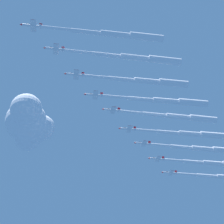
{
  "coord_description": "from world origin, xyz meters",
  "views": [
    {
      "loc": [
        -156.91,
        40.08,
        30.59
      ],
      "look_at": [
        0.0,
        0.0,
        199.84
      ],
      "focal_mm": 69.17,
      "sensor_mm": 36.0,
      "label": 1
    }
  ],
  "objects_px": {
    "jet_starboard_inner": "(149,81)",
    "jet_port_outer": "(191,134)",
    "jet_lead": "(118,34)",
    "jet_starboard_mid": "(180,117)",
    "jet_port_mid": "(168,101)",
    "jet_trail_port": "(215,163)",
    "jet_port_inner": "(138,58)",
    "jet_starboard_outer": "(204,149)"
  },
  "relations": [
    {
      "from": "jet_port_mid",
      "to": "jet_port_inner",
      "type": "bearing_deg",
      "value": 132.15
    },
    {
      "from": "jet_starboard_inner",
      "to": "jet_starboard_outer",
      "type": "height_order",
      "value": "jet_starboard_outer"
    },
    {
      "from": "jet_starboard_inner",
      "to": "jet_port_outer",
      "type": "distance_m",
      "value": 48.31
    },
    {
      "from": "jet_port_mid",
      "to": "jet_starboard_mid",
      "type": "bearing_deg",
      "value": -43.93
    },
    {
      "from": "jet_port_inner",
      "to": "jet_starboard_inner",
      "type": "relative_size",
      "value": 1.08
    },
    {
      "from": "jet_lead",
      "to": "jet_port_outer",
      "type": "distance_m",
      "value": 79.1
    },
    {
      "from": "jet_lead",
      "to": "jet_starboard_outer",
      "type": "bearing_deg",
      "value": -47.2
    },
    {
      "from": "jet_lead",
      "to": "jet_starboard_mid",
      "type": "bearing_deg",
      "value": -47.21
    },
    {
      "from": "jet_starboard_outer",
      "to": "jet_trail_port",
      "type": "bearing_deg",
      "value": -46.64
    },
    {
      "from": "jet_trail_port",
      "to": "jet_port_mid",
      "type": "bearing_deg",
      "value": 133.8
    },
    {
      "from": "jet_port_inner",
      "to": "jet_port_outer",
      "type": "relative_size",
      "value": 1.1
    },
    {
      "from": "jet_port_mid",
      "to": "jet_trail_port",
      "type": "distance_m",
      "value": 63.61
    },
    {
      "from": "jet_starboard_mid",
      "to": "jet_port_outer",
      "type": "height_order",
      "value": "jet_starboard_mid"
    },
    {
      "from": "jet_port_outer",
      "to": "jet_lead",
      "type": "bearing_deg",
      "value": 133.04
    },
    {
      "from": "jet_port_inner",
      "to": "jet_trail_port",
      "type": "height_order",
      "value": "jet_port_inner"
    },
    {
      "from": "jet_lead",
      "to": "jet_port_outer",
      "type": "bearing_deg",
      "value": -46.96
    },
    {
      "from": "jet_lead",
      "to": "jet_starboard_outer",
      "type": "relative_size",
      "value": 1.07
    },
    {
      "from": "jet_lead",
      "to": "jet_trail_port",
      "type": "relative_size",
      "value": 1.1
    },
    {
      "from": "jet_port_inner",
      "to": "jet_port_outer",
      "type": "height_order",
      "value": "jet_port_inner"
    },
    {
      "from": "jet_starboard_inner",
      "to": "jet_starboard_mid",
      "type": "distance_m",
      "value": 33.98
    },
    {
      "from": "jet_port_inner",
      "to": "jet_starboard_mid",
      "type": "bearing_deg",
      "value": -46.49
    },
    {
      "from": "jet_starboard_mid",
      "to": "jet_port_inner",
      "type": "bearing_deg",
      "value": 133.51
    },
    {
      "from": "jet_lead",
      "to": "jet_starboard_inner",
      "type": "bearing_deg",
      "value": -45.22
    },
    {
      "from": "jet_lead",
      "to": "jet_starboard_mid",
      "type": "distance_m",
      "value": 64.67
    },
    {
      "from": "jet_starboard_inner",
      "to": "jet_starboard_outer",
      "type": "distance_m",
      "value": 65.5
    },
    {
      "from": "jet_port_mid",
      "to": "jet_trail_port",
      "type": "relative_size",
      "value": 1.08
    },
    {
      "from": "jet_trail_port",
      "to": "jet_starboard_inner",
      "type": "bearing_deg",
      "value": 132.16
    },
    {
      "from": "jet_lead",
      "to": "jet_trail_port",
      "type": "height_order",
      "value": "jet_trail_port"
    },
    {
      "from": "jet_port_inner",
      "to": "jet_starboard_outer",
      "type": "height_order",
      "value": "jet_port_inner"
    },
    {
      "from": "jet_lead",
      "to": "jet_starboard_mid",
      "type": "height_order",
      "value": "jet_starboard_mid"
    },
    {
      "from": "jet_trail_port",
      "to": "jet_lead",
      "type": "bearing_deg",
      "value": 132.88
    },
    {
      "from": "jet_port_inner",
      "to": "jet_port_mid",
      "type": "xyz_separation_m",
      "value": [
        20.89,
        -23.08,
        -2.92
      ]
    },
    {
      "from": "jet_port_mid",
      "to": "jet_starboard_inner",
      "type": "bearing_deg",
      "value": 126.12
    },
    {
      "from": "jet_port_inner",
      "to": "jet_port_mid",
      "type": "distance_m",
      "value": 31.26
    },
    {
      "from": "jet_port_inner",
      "to": "jet_starboard_inner",
      "type": "bearing_deg",
      "value": -40.33
    },
    {
      "from": "jet_starboard_inner",
      "to": "jet_port_mid",
      "type": "relative_size",
      "value": 0.96
    },
    {
      "from": "jet_starboard_inner",
      "to": "jet_starboard_mid",
      "type": "bearing_deg",
      "value": -49.02
    },
    {
      "from": "jet_starboard_mid",
      "to": "jet_port_outer",
      "type": "bearing_deg",
      "value": -45.83
    },
    {
      "from": "jet_starboard_inner",
      "to": "jet_port_outer",
      "type": "xyz_separation_m",
      "value": [
        32.27,
        -35.92,
        1.41
      ]
    },
    {
      "from": "jet_port_outer",
      "to": "jet_starboard_outer",
      "type": "distance_m",
      "value": 17.21
    },
    {
      "from": "jet_port_mid",
      "to": "jet_starboard_outer",
      "type": "relative_size",
      "value": 1.05
    },
    {
      "from": "jet_port_outer",
      "to": "jet_starboard_outer",
      "type": "xyz_separation_m",
      "value": [
        11.42,
        -12.82,
        1.15
      ]
    }
  ]
}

